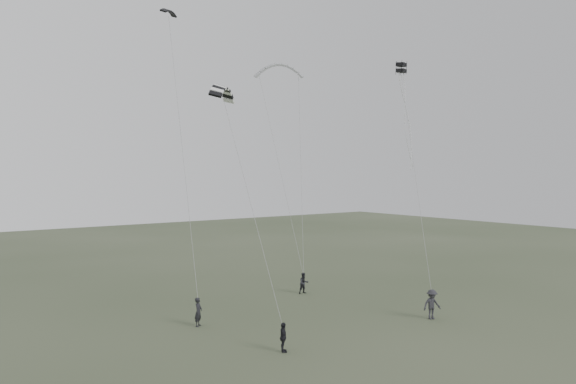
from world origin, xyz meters
TOP-DOWN VIEW (x-y plane):
  - ground at (0.00, 0.00)m, footprint 140.00×140.00m
  - flyer_left at (-5.61, 5.12)m, footprint 0.73×0.71m
  - flyer_right at (4.90, 8.43)m, footprint 0.84×0.70m
  - flyer_center at (-4.41, -1.72)m, footprint 0.76×0.95m
  - flyer_far at (6.71, -2.05)m, footprint 1.33×0.99m
  - kite_dark_small at (-4.53, 11.28)m, footprint 1.56×1.31m
  - kite_pale_large at (7.09, 14.65)m, footprint 4.23×3.52m
  - kite_striped at (-4.10, 4.83)m, footprint 2.92×2.83m
  - kite_box at (10.04, 3.58)m, footprint 0.79×0.82m

SIDE VIEW (x-z plane):
  - ground at x=0.00m, z-range 0.00..0.00m
  - flyer_center at x=-4.41m, z-range 0.00..1.50m
  - flyer_right at x=4.90m, z-range 0.00..1.56m
  - flyer_left at x=-5.61m, z-range 0.00..1.70m
  - flyer_far at x=6.71m, z-range 0.00..1.84m
  - kite_striped at x=-4.10m, z-range 13.44..14.79m
  - kite_box at x=10.04m, z-range 16.26..17.00m
  - kite_pale_large at x=7.09m, z-range 17.28..19.18m
  - kite_dark_small at x=-4.53m, z-range 19.70..20.32m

